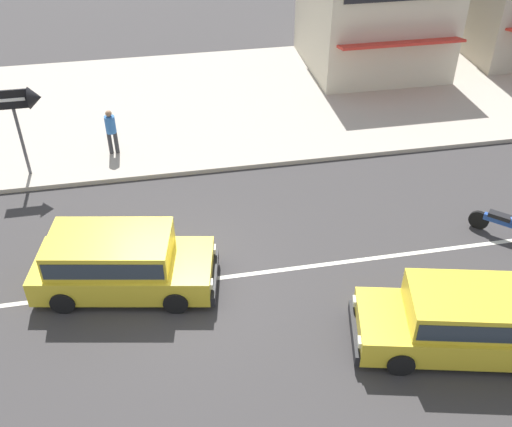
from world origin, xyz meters
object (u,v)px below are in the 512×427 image
Objects in this scene: arrow_signboard at (29,103)px; pedestrian_near_clock at (111,129)px; minivan_yellow_1 at (118,260)px; shopfront_far_kios at (374,15)px; minivan_yellow_3 at (469,319)px; motorcycle_0 at (505,224)px.

arrow_signboard is 1.87× the size of pedestrian_near_clock.
shopfront_far_kios is at bearing 48.48° from minivan_yellow_1.
pedestrian_near_clock is 12.40m from shopfront_far_kios.
arrow_signboard reaches higher than minivan_yellow_1.
minivan_yellow_1 is at bearing -67.51° from arrow_signboard.
arrow_signboard reaches higher than pedestrian_near_clock.
arrow_signboard is (-9.88, 9.04, 1.75)m from minivan_yellow_3.
shopfront_far_kios is (3.22, 15.57, 1.47)m from minivan_yellow_3.
arrow_signboard is at bearing -158.30° from pedestrian_near_clock.
arrow_signboard is (-2.33, 5.63, 1.75)m from minivan_yellow_1.
arrow_signboard is 0.47× the size of shopfront_far_kios.
minivan_yellow_3 is 15.96m from shopfront_far_kios.
arrow_signboard is 14.64m from shopfront_far_kios.
pedestrian_near_clock reaches higher than motorcycle_0.
minivan_yellow_1 and minivan_yellow_3 have the same top height.
minivan_yellow_1 is at bearing 155.71° from minivan_yellow_3.
shopfront_far_kios is at bearing 26.49° from arrow_signboard.
pedestrian_near_clock is at bearing 128.00° from minivan_yellow_3.
arrow_signboard is at bearing 137.54° from minivan_yellow_3.
shopfront_far_kios is at bearing 88.57° from motorcycle_0.
motorcycle_0 is at bearing -91.43° from shopfront_far_kios.
shopfront_far_kios reaches higher than arrow_signboard.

